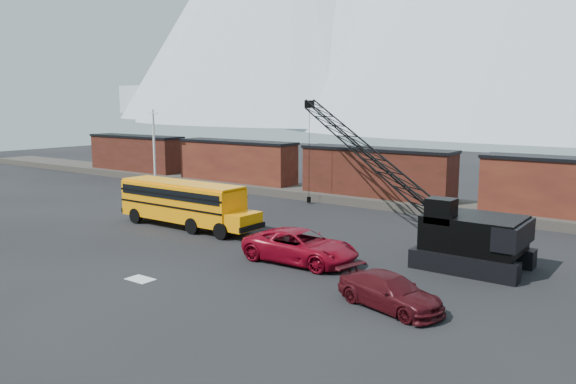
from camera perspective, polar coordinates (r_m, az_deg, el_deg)
name	(u,v)px	position (r m, az deg, el deg)	size (l,w,h in m)	color
ground	(192,260)	(31.96, -9.73, -6.80)	(160.00, 160.00, 0.00)	black
gravel_berm	(376,200)	(49.36, 8.89, -0.77)	(120.00, 5.00, 0.70)	#4A433D
boxcar_west_far	(136,153)	(69.63, -15.18, 3.85)	(13.70, 3.10, 4.17)	#4F1C16
boxcar_west_near	(237,161)	(58.05, -5.23, 3.16)	(13.70, 3.10, 4.17)	#441813
boxcar_mid	(376,172)	(49.01, 8.96, 2.01)	(13.70, 3.10, 4.17)	#4F1C16
utility_pole	(154,146)	(60.83, -13.44, 4.53)	(1.40, 0.24, 8.00)	silver
snow_patch	(140,279)	(29.07, -14.76, -8.56)	(1.40, 0.90, 0.02)	silver
school_bus	(185,202)	(39.83, -10.41, -1.04)	(11.65, 2.65, 3.19)	#FF9205
red_pickup	(301,246)	(30.81, 1.29, -5.54)	(2.99, 6.48, 1.80)	maroon
maroon_suv	(390,292)	(24.58, 10.32, -9.93)	(2.03, 4.99, 1.45)	#3F0B10
crawler_crane	(363,150)	(39.31, 7.62, 4.28)	(21.02, 13.31, 9.09)	black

